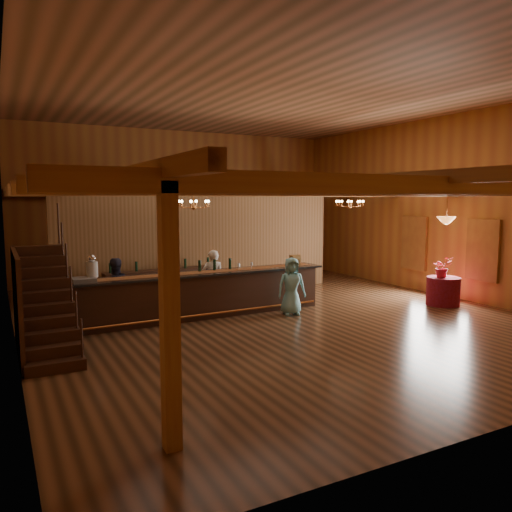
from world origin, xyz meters
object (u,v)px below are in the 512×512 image
tasting_bar (203,294)px  round_table (443,291)px  bartender (213,279)px  guest (292,286)px  raffle_drum (295,259)px  pendant_lamp (446,220)px  chandelier_left (194,204)px  chandelier_right (350,203)px  beverage_dispenser (92,268)px  staff_second (115,289)px  floor_plant (260,270)px  backbar_shelf (162,285)px

tasting_bar → round_table: (6.54, -1.84, -0.18)m
bartender → guest: (1.52, -1.60, -0.06)m
raffle_drum → pendant_lamp: (3.77, -1.87, 1.08)m
chandelier_left → chandelier_right: same height
chandelier_left → round_table: bearing=-13.4°
tasting_bar → beverage_dispenser: (-2.68, -0.02, 0.85)m
staff_second → round_table: bearing=151.7°
raffle_drum → staff_second: bearing=172.3°
raffle_drum → floor_plant: (0.54, 3.03, -0.72)m
chandelier_right → pendant_lamp: size_ratio=0.89×
tasting_bar → beverage_dispenser: beverage_dispenser is taller
tasting_bar → round_table: size_ratio=7.48×
backbar_shelf → pendant_lamp: 8.31m
round_table → chandelier_left: (-6.83, 1.63, 2.48)m
raffle_drum → chandelier_left: size_ratio=0.43×
beverage_dispenser → raffle_drum: bearing=0.5°
raffle_drum → chandelier_right: size_ratio=0.43×
pendant_lamp → staff_second: size_ratio=0.58×
staff_second → bartender: bearing=169.7°
bartender → beverage_dispenser: bearing=34.4°
tasting_bar → beverage_dispenser: size_ratio=11.47×
beverage_dispenser → staff_second: size_ratio=0.39×
chandelier_left → guest: chandelier_left is taller
backbar_shelf → chandelier_left: (0.05, -2.60, 2.41)m
round_table → tasting_bar: bearing=164.3°
raffle_drum → backbar_shelf: (-3.11, 2.36, -0.85)m
floor_plant → backbar_shelf: bearing=-169.6°
bartender → backbar_shelf: bearing=-38.7°
floor_plant → chandelier_right: bearing=-66.5°
tasting_bar → round_table: 6.80m
chandelier_right → pendant_lamp: bearing=-44.1°
backbar_shelf → guest: bearing=-54.9°
beverage_dispenser → chandelier_right: size_ratio=0.75×
pendant_lamp → staff_second: bearing=163.7°
tasting_bar → backbar_shelf: bearing=96.5°
beverage_dispenser → chandelier_left: chandelier_left is taller
round_table → bartender: bearing=156.4°
backbar_shelf → bartender: 1.92m
beverage_dispenser → chandelier_right: 7.45m
beverage_dispenser → chandelier_right: (7.31, 0.03, 1.43)m
beverage_dispenser → round_table: beverage_dispenser is taller
chandelier_right → raffle_drum: bearing=179.5°
chandelier_left → bartender: (0.90, 0.97, -2.07)m
backbar_shelf → floor_plant: bearing=8.1°
round_table → guest: guest is taller
backbar_shelf → staff_second: size_ratio=2.15×
raffle_drum → guest: (-0.64, -0.87, -0.57)m
floor_plant → staff_second: bearing=-156.1°
chandelier_left → staff_second: bearing=153.1°
backbar_shelf → floor_plant: 3.71m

